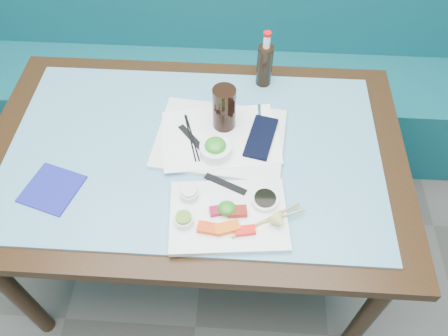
# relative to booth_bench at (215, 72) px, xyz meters

# --- Properties ---
(booth_bench) EXTENTS (3.00, 0.56, 1.17)m
(booth_bench) POSITION_rel_booth_bench_xyz_m (0.00, 0.00, 0.00)
(booth_bench) COLOR #0E5159
(booth_bench) RESTS_ON ground
(dining_table) EXTENTS (1.40, 0.90, 0.75)m
(dining_table) POSITION_rel_booth_bench_xyz_m (0.00, -0.84, 0.29)
(dining_table) COLOR black
(dining_table) RESTS_ON ground
(glass_top) EXTENTS (1.22, 0.76, 0.01)m
(glass_top) POSITION_rel_booth_bench_xyz_m (0.00, -0.84, 0.38)
(glass_top) COLOR #5894B0
(glass_top) RESTS_ON dining_table
(sashimi_plate) EXTENTS (0.36, 0.27, 0.02)m
(sashimi_plate) POSITION_rel_booth_bench_xyz_m (0.13, -1.09, 0.39)
(sashimi_plate) COLOR white
(sashimi_plate) RESTS_ON glass_top
(salmon_left) EXTENTS (0.07, 0.04, 0.02)m
(salmon_left) POSITION_rel_booth_bench_xyz_m (0.08, -1.14, 0.41)
(salmon_left) COLOR #FF3A0A
(salmon_left) RESTS_ON sashimi_plate
(salmon_mid) EXTENTS (0.08, 0.05, 0.02)m
(salmon_mid) POSITION_rel_booth_bench_xyz_m (0.13, -1.14, 0.41)
(salmon_mid) COLOR #FF5F0A
(salmon_mid) RESTS_ON sashimi_plate
(salmon_right) EXTENTS (0.06, 0.04, 0.01)m
(salmon_right) POSITION_rel_booth_bench_xyz_m (0.18, -1.14, 0.41)
(salmon_right) COLOR #FF150A
(salmon_right) RESTS_ON sashimi_plate
(tuna_left) EXTENTS (0.05, 0.04, 0.02)m
(tuna_left) POSITION_rel_booth_bench_xyz_m (0.10, -1.08, 0.41)
(tuna_left) COLOR maroon
(tuna_left) RESTS_ON sashimi_plate
(tuna_right) EXTENTS (0.06, 0.04, 0.02)m
(tuna_right) POSITION_rel_booth_bench_xyz_m (0.15, -1.08, 0.41)
(tuna_right) COLOR maroon
(tuna_right) RESTS_ON sashimi_plate
(seaweed_garnish) EXTENTS (0.06, 0.05, 0.03)m
(seaweed_garnish) POSITION_rel_booth_bench_xyz_m (0.12, -1.08, 0.42)
(seaweed_garnish) COLOR #2A791C
(seaweed_garnish) RESTS_ON sashimi_plate
(ramekin_wasabi) EXTENTS (0.06, 0.06, 0.02)m
(ramekin_wasabi) POSITION_rel_booth_bench_xyz_m (0.00, -1.12, 0.41)
(ramekin_wasabi) COLOR white
(ramekin_wasabi) RESTS_ON sashimi_plate
(wasabi_fill) EXTENTS (0.06, 0.06, 0.01)m
(wasabi_fill) POSITION_rel_booth_bench_xyz_m (0.00, -1.12, 0.43)
(wasabi_fill) COLOR olive
(wasabi_fill) RESTS_ON ramekin_wasabi
(ramekin_ginger) EXTENTS (0.06, 0.06, 0.02)m
(ramekin_ginger) POSITION_rel_booth_bench_xyz_m (0.01, -1.03, 0.41)
(ramekin_ginger) COLOR silver
(ramekin_ginger) RESTS_ON sashimi_plate
(ginger_fill) EXTENTS (0.05, 0.05, 0.01)m
(ginger_fill) POSITION_rel_booth_bench_xyz_m (0.01, -1.03, 0.43)
(ginger_fill) COLOR #FFE3D1
(ginger_fill) RESTS_ON ramekin_ginger
(soy_dish) EXTENTS (0.10, 0.10, 0.02)m
(soy_dish) POSITION_rel_booth_bench_xyz_m (0.23, -1.04, 0.41)
(soy_dish) COLOR white
(soy_dish) RESTS_ON sashimi_plate
(soy_fill) EXTENTS (0.08, 0.08, 0.01)m
(soy_fill) POSITION_rel_booth_bench_xyz_m (0.23, -1.04, 0.42)
(soy_fill) COLOR black
(soy_fill) RESTS_ON soy_dish
(lemon_wedge) EXTENTS (0.06, 0.06, 0.05)m
(lemon_wedge) POSITION_rel_booth_bench_xyz_m (0.27, -1.12, 0.43)
(lemon_wedge) COLOR #E7D76D
(lemon_wedge) RESTS_ON sashimi_plate
(chopstick_sleeve) EXTENTS (0.14, 0.08, 0.00)m
(chopstick_sleeve) POSITION_rel_booth_bench_xyz_m (0.11, -0.98, 0.40)
(chopstick_sleeve) COLOR black
(chopstick_sleeve) RESTS_ON sashimi_plate
(wooden_chopstick_a) EXTENTS (0.20, 0.13, 0.01)m
(wooden_chopstick_a) POSITION_rel_booth_bench_xyz_m (0.24, -1.10, 0.40)
(wooden_chopstick_a) COLOR #9E844A
(wooden_chopstick_a) RESTS_ON sashimi_plate
(wooden_chopstick_b) EXTENTS (0.21, 0.09, 0.01)m
(wooden_chopstick_b) POSITION_rel_booth_bench_xyz_m (0.25, -1.10, 0.40)
(wooden_chopstick_b) COLOR tan
(wooden_chopstick_b) RESTS_ON sashimi_plate
(serving_tray) EXTENTS (0.45, 0.35, 0.02)m
(serving_tray) POSITION_rel_booth_bench_xyz_m (0.08, -0.79, 0.39)
(serving_tray) COLOR white
(serving_tray) RESTS_ON glass_top
(paper_placemat) EXTENTS (0.42, 0.33, 0.00)m
(paper_placemat) POSITION_rel_booth_bench_xyz_m (0.08, -0.79, 0.40)
(paper_placemat) COLOR white
(paper_placemat) RESTS_ON serving_tray
(seaweed_bowl) EXTENTS (0.11, 0.11, 0.04)m
(seaweed_bowl) POSITION_rel_booth_bench_xyz_m (0.07, -0.87, 0.42)
(seaweed_bowl) COLOR white
(seaweed_bowl) RESTS_ON serving_tray
(seaweed_salad) EXTENTS (0.08, 0.08, 0.03)m
(seaweed_salad) POSITION_rel_booth_bench_xyz_m (0.07, -0.87, 0.44)
(seaweed_salad) COLOR #298F21
(seaweed_salad) RESTS_ON seaweed_bowl
(cola_glass) EXTENTS (0.09, 0.09, 0.16)m
(cola_glass) POSITION_rel_booth_bench_xyz_m (0.09, -0.74, 0.48)
(cola_glass) COLOR black
(cola_glass) RESTS_ON serving_tray
(navy_pouch) EXTENTS (0.12, 0.20, 0.01)m
(navy_pouch) POSITION_rel_booth_bench_xyz_m (0.22, -0.79, 0.41)
(navy_pouch) COLOR black
(navy_pouch) RESTS_ON serving_tray
(fork) EXTENTS (0.01, 0.09, 0.01)m
(fork) POSITION_rel_booth_bench_xyz_m (0.21, -0.69, 0.40)
(fork) COLOR silver
(fork) RESTS_ON serving_tray
(black_chopstick_a) EXTENTS (0.06, 0.20, 0.01)m
(black_chopstick_a) POSITION_rel_booth_bench_xyz_m (-0.01, -0.80, 0.40)
(black_chopstick_a) COLOR black
(black_chopstick_a) RESTS_ON serving_tray
(black_chopstick_b) EXTENTS (0.07, 0.20, 0.01)m
(black_chopstick_b) POSITION_rel_booth_bench_xyz_m (-0.01, -0.80, 0.40)
(black_chopstick_b) COLOR black
(black_chopstick_b) RESTS_ON serving_tray
(tray_sleeve) EXTENTS (0.10, 0.11, 0.00)m
(tray_sleeve) POSITION_rel_booth_bench_xyz_m (-0.01, -0.80, 0.40)
(tray_sleeve) COLOR black
(tray_sleeve) RESTS_ON serving_tray
(cola_bottle_body) EXTENTS (0.07, 0.07, 0.16)m
(cola_bottle_body) POSITION_rel_booth_bench_xyz_m (0.23, -0.50, 0.46)
(cola_bottle_body) COLOR black
(cola_bottle_body) RESTS_ON glass_top
(cola_bottle_neck) EXTENTS (0.03, 0.03, 0.05)m
(cola_bottle_neck) POSITION_rel_booth_bench_xyz_m (0.23, -0.50, 0.57)
(cola_bottle_neck) COLOR white
(cola_bottle_neck) RESTS_ON cola_bottle_body
(cola_bottle_cap) EXTENTS (0.03, 0.03, 0.01)m
(cola_bottle_cap) POSITION_rel_booth_bench_xyz_m (0.23, -0.50, 0.60)
(cola_bottle_cap) COLOR red
(cola_bottle_cap) RESTS_ON cola_bottle_neck
(blue_napkin) EXTENTS (0.20, 0.20, 0.01)m
(blue_napkin) POSITION_rel_booth_bench_xyz_m (-0.42, -1.02, 0.39)
(blue_napkin) COLOR navy
(blue_napkin) RESTS_ON glass_top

